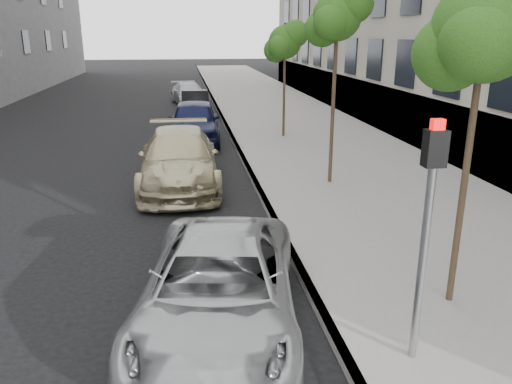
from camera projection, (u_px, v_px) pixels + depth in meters
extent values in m
cube|color=gray|center=(270.00, 105.00, 29.11)|extent=(6.40, 72.00, 0.14)
cube|color=#9E9B93|center=(216.00, 106.00, 28.67)|extent=(0.15, 72.00, 0.14)
cylinder|color=#38281C|center=(468.00, 152.00, 7.02)|extent=(0.10, 0.10, 4.68)
sphere|color=#174D14|center=(485.00, 30.00, 6.52)|extent=(1.39, 1.39, 1.39)
sphere|color=#174D14|center=(451.00, 53.00, 6.80)|extent=(1.04, 1.04, 1.04)
cylinder|color=#38281C|center=(334.00, 89.00, 13.09)|extent=(0.10, 0.10, 5.04)
sphere|color=#174D14|center=(337.00, 16.00, 12.53)|extent=(1.24, 1.24, 1.24)
sphere|color=#174D14|center=(354.00, 3.00, 12.30)|extent=(0.99, 0.99, 0.99)
sphere|color=#174D14|center=(322.00, 29.00, 12.82)|extent=(0.93, 0.93, 0.93)
cylinder|color=#38281C|center=(284.00, 81.00, 19.32)|extent=(0.10, 0.10, 4.30)
sphere|color=#174D14|center=(285.00, 42.00, 18.88)|extent=(1.26, 1.26, 1.26)
sphere|color=#174D14|center=(295.00, 34.00, 18.65)|extent=(1.01, 1.01, 1.01)
sphere|color=#174D14|center=(276.00, 50.00, 19.17)|extent=(0.94, 0.94, 0.94)
cylinder|color=#939699|center=(422.00, 267.00, 5.99)|extent=(0.10, 0.10, 2.50)
cube|color=black|center=(435.00, 148.00, 5.54)|extent=(0.24, 0.18, 0.42)
cube|color=red|center=(438.00, 124.00, 5.46)|extent=(0.14, 0.10, 0.12)
imported|color=#A3A5A7|center=(219.00, 288.00, 7.02)|extent=(2.89, 4.96, 1.30)
imported|color=tan|center=(179.00, 159.00, 13.78)|extent=(2.17, 5.26, 1.52)
imported|color=#101336|center=(194.00, 122.00, 19.27)|extent=(2.13, 4.83, 1.62)
imported|color=black|center=(195.00, 104.00, 25.21)|extent=(1.39, 3.90, 1.28)
imported|color=#B1B3BA|center=(189.00, 94.00, 29.62)|extent=(2.43, 4.55, 1.25)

